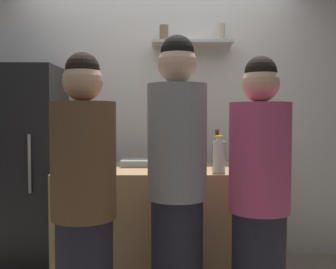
{
  "coord_description": "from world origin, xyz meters",
  "views": [
    {
      "loc": [
        0.1,
        -2.41,
        1.31
      ],
      "look_at": [
        0.1,
        0.49,
        1.16
      ],
      "focal_mm": 41.83,
      "sensor_mm": 36.0,
      "label": 1
    }
  ],
  "objects_px": {
    "baking_pan": "(144,163)",
    "water_bottle_plastic": "(219,156)",
    "person_grey_hoodie": "(177,190)",
    "utensil_holder": "(109,162)",
    "wine_bottle_pale_glass": "(195,148)",
    "wine_bottle_dark_glass": "(251,155)",
    "person_brown_jacket": "(84,211)",
    "refrigerator": "(21,169)",
    "wine_bottle_amber_glass": "(217,155)",
    "wine_bottle_green_glass": "(246,152)",
    "person_pink_top": "(259,205)"
  },
  "relations": [
    {
      "from": "wine_bottle_dark_glass",
      "to": "wine_bottle_amber_glass",
      "type": "bearing_deg",
      "value": 142.7
    },
    {
      "from": "water_bottle_plastic",
      "to": "wine_bottle_dark_glass",
      "type": "bearing_deg",
      "value": -4.23
    },
    {
      "from": "person_pink_top",
      "to": "person_brown_jacket",
      "type": "distance_m",
      "value": 0.96
    },
    {
      "from": "utensil_holder",
      "to": "wine_bottle_dark_glass",
      "type": "bearing_deg",
      "value": -10.14
    },
    {
      "from": "wine_bottle_dark_glass",
      "to": "person_grey_hoodie",
      "type": "height_order",
      "value": "person_grey_hoodie"
    },
    {
      "from": "wine_bottle_green_glass",
      "to": "person_grey_hoodie",
      "type": "xyz_separation_m",
      "value": [
        -0.53,
        -0.7,
        -0.15
      ]
    },
    {
      "from": "water_bottle_plastic",
      "to": "utensil_holder",
      "type": "bearing_deg",
      "value": 168.27
    },
    {
      "from": "wine_bottle_dark_glass",
      "to": "person_grey_hoodie",
      "type": "xyz_separation_m",
      "value": [
        -0.51,
        -0.43,
        -0.15
      ]
    },
    {
      "from": "baking_pan",
      "to": "utensil_holder",
      "type": "height_order",
      "value": "utensil_holder"
    },
    {
      "from": "utensil_holder",
      "to": "wine_bottle_pale_glass",
      "type": "xyz_separation_m",
      "value": [
        0.65,
        0.37,
        0.07
      ]
    },
    {
      "from": "utensil_holder",
      "to": "wine_bottle_green_glass",
      "type": "height_order",
      "value": "wine_bottle_green_glass"
    },
    {
      "from": "wine_bottle_pale_glass",
      "to": "utensil_holder",
      "type": "bearing_deg",
      "value": -150.76
    },
    {
      "from": "utensil_holder",
      "to": "water_bottle_plastic",
      "type": "height_order",
      "value": "water_bottle_plastic"
    },
    {
      "from": "wine_bottle_pale_glass",
      "to": "person_brown_jacket",
      "type": "bearing_deg",
      "value": -119.25
    },
    {
      "from": "baking_pan",
      "to": "water_bottle_plastic",
      "type": "bearing_deg",
      "value": -32.52
    },
    {
      "from": "utensil_holder",
      "to": "wine_bottle_pale_glass",
      "type": "height_order",
      "value": "wine_bottle_pale_glass"
    },
    {
      "from": "refrigerator",
      "to": "wine_bottle_dark_glass",
      "type": "bearing_deg",
      "value": -18.6
    },
    {
      "from": "wine_bottle_amber_glass",
      "to": "person_brown_jacket",
      "type": "height_order",
      "value": "person_brown_jacket"
    },
    {
      "from": "wine_bottle_dark_glass",
      "to": "refrigerator",
      "type": "bearing_deg",
      "value": 161.4
    },
    {
      "from": "refrigerator",
      "to": "wine_bottle_green_glass",
      "type": "bearing_deg",
      "value": -10.54
    },
    {
      "from": "wine_bottle_dark_glass",
      "to": "water_bottle_plastic",
      "type": "bearing_deg",
      "value": 175.77
    },
    {
      "from": "wine_bottle_pale_glass",
      "to": "person_pink_top",
      "type": "bearing_deg",
      "value": -74.31
    },
    {
      "from": "refrigerator",
      "to": "utensil_holder",
      "type": "xyz_separation_m",
      "value": [
        0.81,
        -0.43,
        0.12
      ]
    },
    {
      "from": "refrigerator",
      "to": "person_grey_hoodie",
      "type": "distance_m",
      "value": 1.66
    },
    {
      "from": "person_brown_jacket",
      "to": "wine_bottle_amber_glass",
      "type": "bearing_deg",
      "value": -65.55
    },
    {
      "from": "person_grey_hoodie",
      "to": "utensil_holder",
      "type": "bearing_deg",
      "value": 166.4
    },
    {
      "from": "wine_bottle_amber_glass",
      "to": "person_grey_hoodie",
      "type": "relative_size",
      "value": 0.17
    },
    {
      "from": "wine_bottle_dark_glass",
      "to": "person_brown_jacket",
      "type": "distance_m",
      "value": 1.21
    },
    {
      "from": "person_grey_hoodie",
      "to": "person_pink_top",
      "type": "distance_m",
      "value": 0.47
    },
    {
      "from": "wine_bottle_amber_glass",
      "to": "person_brown_jacket",
      "type": "xyz_separation_m",
      "value": [
        -0.79,
        -0.79,
        -0.21
      ]
    },
    {
      "from": "wine_bottle_amber_glass",
      "to": "person_pink_top",
      "type": "height_order",
      "value": "person_pink_top"
    },
    {
      "from": "water_bottle_plastic",
      "to": "person_brown_jacket",
      "type": "height_order",
      "value": "person_brown_jacket"
    },
    {
      "from": "wine_bottle_dark_glass",
      "to": "person_brown_jacket",
      "type": "height_order",
      "value": "person_brown_jacket"
    },
    {
      "from": "utensil_holder",
      "to": "wine_bottle_green_glass",
      "type": "xyz_separation_m",
      "value": [
        1.02,
        0.09,
        0.06
      ]
    },
    {
      "from": "person_grey_hoodie",
      "to": "baking_pan",
      "type": "bearing_deg",
      "value": 144.8
    },
    {
      "from": "wine_bottle_green_glass",
      "to": "wine_bottle_dark_glass",
      "type": "relative_size",
      "value": 0.97
    },
    {
      "from": "wine_bottle_green_glass",
      "to": "person_brown_jacket",
      "type": "xyz_separation_m",
      "value": [
        -1.03,
        -0.9,
        -0.23
      ]
    },
    {
      "from": "utensil_holder",
      "to": "wine_bottle_amber_glass",
      "type": "relative_size",
      "value": 0.74
    },
    {
      "from": "person_grey_hoodie",
      "to": "person_pink_top",
      "type": "bearing_deg",
      "value": 29.76
    },
    {
      "from": "wine_bottle_pale_glass",
      "to": "person_brown_jacket",
      "type": "distance_m",
      "value": 1.37
    },
    {
      "from": "wine_bottle_amber_glass",
      "to": "wine_bottle_pale_glass",
      "type": "height_order",
      "value": "wine_bottle_pale_glass"
    },
    {
      "from": "utensil_holder",
      "to": "wine_bottle_pale_glass",
      "type": "bearing_deg",
      "value": 29.24
    },
    {
      "from": "utensil_holder",
      "to": "person_grey_hoodie",
      "type": "distance_m",
      "value": 0.79
    },
    {
      "from": "utensil_holder",
      "to": "wine_bottle_amber_glass",
      "type": "distance_m",
      "value": 0.79
    },
    {
      "from": "utensil_holder",
      "to": "refrigerator",
      "type": "bearing_deg",
      "value": 151.97
    },
    {
      "from": "refrigerator",
      "to": "baking_pan",
      "type": "distance_m",
      "value": 1.08
    },
    {
      "from": "wine_bottle_green_glass",
      "to": "person_pink_top",
      "type": "bearing_deg",
      "value": -95.74
    },
    {
      "from": "wine_bottle_green_glass",
      "to": "wine_bottle_dark_glass",
      "type": "height_order",
      "value": "wine_bottle_dark_glass"
    },
    {
      "from": "wine_bottle_dark_glass",
      "to": "person_pink_top",
      "type": "relative_size",
      "value": 0.19
    },
    {
      "from": "refrigerator",
      "to": "utensil_holder",
      "type": "distance_m",
      "value": 0.92
    }
  ]
}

